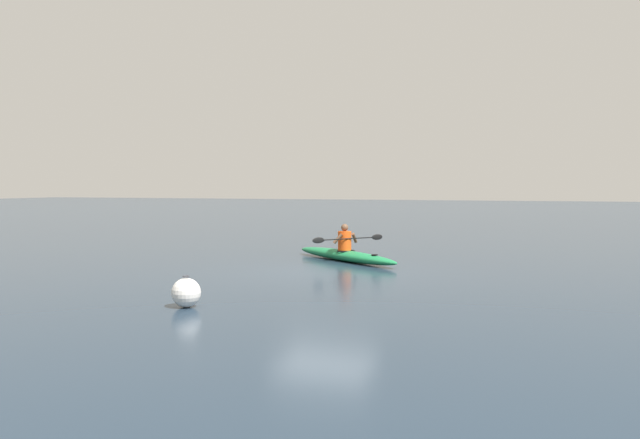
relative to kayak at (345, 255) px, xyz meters
The scene contains 4 objects.
ground_plane 2.47m from the kayak, 96.01° to the left, with size 160.00×160.00×0.00m, color #1E2D3D.
kayak is the anchor object (origin of this frame).
kayaker 0.47m from the kayak, 142.95° to the left, with size 1.53×2.01×0.76m.
mooring_buoy_white_far 7.86m from the kayak, 86.22° to the left, with size 0.53×0.53×0.57m.
Camera 1 is at (-5.44, 15.54, 2.21)m, focal length 36.56 mm.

